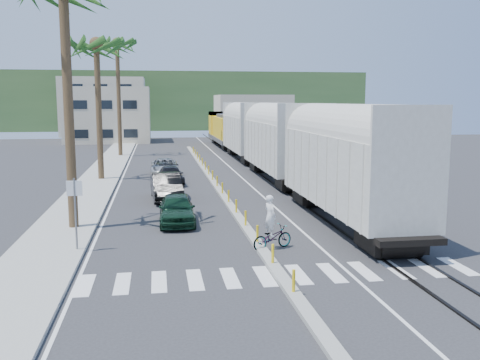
# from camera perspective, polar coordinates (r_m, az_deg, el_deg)

# --- Properties ---
(ground) EXTENTS (140.00, 140.00, 0.00)m
(ground) POSITION_cam_1_polar(r_m,az_deg,el_deg) (20.67, 2.90, -8.40)
(ground) COLOR #28282B
(ground) RESTS_ON ground
(sidewalk) EXTENTS (3.00, 90.00, 0.15)m
(sidewalk) POSITION_cam_1_polar(r_m,az_deg,el_deg) (44.97, -14.45, 0.60)
(sidewalk) COLOR gray
(sidewalk) RESTS_ON ground
(rails) EXTENTS (1.56, 100.00, 0.06)m
(rails) POSITION_cam_1_polar(r_m,az_deg,el_deg) (48.59, 1.95, 1.38)
(rails) COLOR black
(rails) RESTS_ON ground
(median) EXTENTS (0.45, 60.00, 0.85)m
(median) POSITION_cam_1_polar(r_m,az_deg,el_deg) (39.97, -2.94, -0.07)
(median) COLOR gray
(median) RESTS_ON ground
(crosswalk) EXTENTS (14.00, 2.20, 0.01)m
(crosswalk) POSITION_cam_1_polar(r_m,az_deg,el_deg) (18.81, 4.16, -10.11)
(crosswalk) COLOR silver
(crosswalk) RESTS_ON ground
(lane_markings) EXTENTS (9.42, 90.00, 0.01)m
(lane_markings) POSITION_cam_1_polar(r_m,az_deg,el_deg) (44.80, -6.34, 0.70)
(lane_markings) COLOR silver
(lane_markings) RESTS_ON ground
(freight_train) EXTENTS (3.00, 60.94, 5.85)m
(freight_train) POSITION_cam_1_polar(r_m,az_deg,el_deg) (46.19, 2.47, 4.59)
(freight_train) COLOR #B2AFA3
(freight_train) RESTS_ON ground
(palm_trees) EXTENTS (3.50, 37.20, 13.75)m
(palm_trees) POSITION_cam_1_polar(r_m,az_deg,el_deg) (42.53, -14.75, 14.67)
(palm_trees) COLOR brown
(palm_trees) RESTS_ON ground
(street_sign) EXTENTS (0.60, 0.08, 3.00)m
(street_sign) POSITION_cam_1_polar(r_m,az_deg,el_deg) (21.97, -17.19, -2.46)
(street_sign) COLOR slate
(street_sign) RESTS_ON ground
(buildings) EXTENTS (38.00, 27.00, 10.00)m
(buildings) POSITION_cam_1_polar(r_m,az_deg,el_deg) (91.06, -10.44, 7.26)
(buildings) COLOR #B8AB92
(buildings) RESTS_ON ground
(hillside) EXTENTS (80.00, 20.00, 12.00)m
(hillside) POSITION_cam_1_polar(r_m,az_deg,el_deg) (119.43, -7.00, 8.36)
(hillside) COLOR #385628
(hillside) RESTS_ON ground
(car_lead) EXTENTS (1.84, 4.34, 1.46)m
(car_lead) POSITION_cam_1_polar(r_m,az_deg,el_deg) (26.45, -6.75, -3.08)
(car_lead) COLOR black
(car_lead) RESTS_ON ground
(car_second) EXTENTS (2.32, 5.11, 1.61)m
(car_second) POSITION_cam_1_polar(r_m,az_deg,el_deg) (32.95, -7.87, -0.69)
(car_second) COLOR black
(car_second) RESTS_ON ground
(car_third) EXTENTS (2.15, 4.46, 1.25)m
(car_third) POSITION_cam_1_polar(r_m,az_deg,el_deg) (39.03, -7.40, 0.46)
(car_third) COLOR black
(car_third) RESTS_ON ground
(car_rear) EXTENTS (2.25, 4.79, 1.33)m
(car_rear) POSITION_cam_1_polar(r_m,az_deg,el_deg) (44.07, -8.06, 1.40)
(car_rear) COLOR #A6A9AB
(car_rear) RESTS_ON ground
(cyclist) EXTENTS (2.01, 2.32, 2.24)m
(cyclist) POSITION_cam_1_polar(r_m,az_deg,el_deg) (21.83, 3.41, -5.60)
(cyclist) COLOR #9EA0A5
(cyclist) RESTS_ON ground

